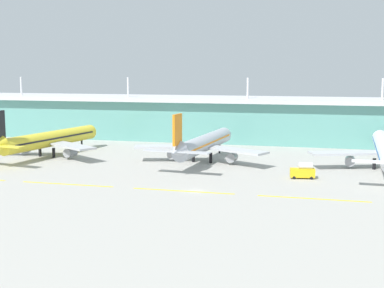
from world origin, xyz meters
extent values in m
plane|color=#A8A59E|center=(0.00, 0.00, 0.00)|extent=(600.00, 600.00, 0.00)
cube|color=#5B9E93|center=(0.00, 102.24, 8.97)|extent=(280.00, 28.00, 17.95)
cube|color=silver|center=(0.00, 102.24, 18.85)|extent=(288.00, 34.00, 1.80)
cylinder|color=silver|center=(-112.00, 96.64, 24.25)|extent=(0.90, 0.90, 9.00)
cylinder|color=silver|center=(-56.00, 96.64, 24.25)|extent=(0.90, 0.90, 9.00)
cylinder|color=silver|center=(0.00, 96.64, 24.25)|extent=(0.90, 0.90, 9.00)
cylinder|color=silver|center=(56.00, 96.64, 24.25)|extent=(0.90, 0.90, 9.00)
cylinder|color=yellow|center=(-66.01, 42.73, 6.50)|extent=(14.53, 49.44, 5.80)
cone|color=yellow|center=(-61.23, 68.90, 6.50)|extent=(6.14, 4.92, 5.51)
cube|color=yellow|center=(-65.46, 15.09, 7.50)|extent=(10.41, 4.94, 0.36)
cube|color=#B7BABF|center=(-78.60, 40.54, 5.20)|extent=(24.88, 11.51, 0.70)
cylinder|color=gray|center=(-77.16, 41.74, 2.40)|extent=(3.96, 5.00, 3.20)
cube|color=#B7BABF|center=(-54.99, 36.23, 5.20)|extent=(23.92, 18.58, 0.70)
cylinder|color=gray|center=(-55.92, 37.86, 2.40)|extent=(3.96, 5.00, 3.20)
cylinder|color=black|center=(-62.70, 60.88, 1.80)|extent=(0.70, 0.70, 3.60)
cylinder|color=black|center=(-69.69, 40.36, 1.80)|extent=(1.10, 1.10, 3.60)
cylinder|color=black|center=(-63.40, 39.21, 1.80)|extent=(1.10, 1.10, 3.60)
cube|color=black|center=(-66.01, 42.73, 6.90)|extent=(13.69, 44.61, 0.60)
cylinder|color=#ADB2BC|center=(-7.71, 45.76, 6.50)|extent=(10.31, 49.93, 5.80)
cone|color=#ADB2BC|center=(-5.26, 72.45, 6.50)|extent=(5.85, 4.49, 5.51)
cone|color=#ADB2BC|center=(-10.25, 18.07, 7.70)|extent=(5.51, 7.05, 5.72)
cube|color=orange|center=(-10.16, 19.07, 14.15)|extent=(1.28, 6.44, 9.50)
cube|color=#ADB2BC|center=(-15.68, 19.07, 7.50)|extent=(10.25, 4.10, 0.36)
cube|color=#ADB2BC|center=(-4.73, 18.07, 7.50)|extent=(10.25, 4.10, 0.36)
cube|color=#B7BABF|center=(-20.06, 42.45, 5.20)|extent=(24.94, 13.43, 0.70)
cylinder|color=gray|center=(-18.74, 43.78, 2.40)|extent=(3.60, 4.77, 3.20)
cube|color=#B7BABF|center=(3.84, 40.26, 5.20)|extent=(24.45, 17.03, 0.70)
cylinder|color=gray|center=(2.77, 41.81, 2.40)|extent=(3.60, 4.77, 3.20)
cylinder|color=black|center=(-6.01, 64.29, 1.80)|extent=(0.70, 0.70, 3.60)
cylinder|color=black|center=(-11.17, 43.07, 1.80)|extent=(1.10, 1.10, 3.60)
cylinder|color=black|center=(-4.80, 42.48, 1.80)|extent=(1.10, 1.10, 3.60)
cube|color=orange|center=(-7.71, 45.76, 6.90)|extent=(9.89, 44.99, 0.60)
cone|color=white|center=(54.12, 79.19, 6.50)|extent=(5.69, 4.25, 5.51)
cube|color=white|center=(45.61, 14.60, 7.50)|extent=(10.14, 3.66, 0.36)
cube|color=#B7BABF|center=(40.43, 43.15, 5.20)|extent=(24.90, 14.37, 0.70)
cylinder|color=gray|center=(41.70, 44.54, 2.40)|extent=(3.40, 4.64, 3.20)
cylinder|color=black|center=(53.67, 69.65, 1.80)|extent=(0.70, 0.70, 3.60)
cylinder|color=black|center=(49.29, 44.17, 1.80)|extent=(1.10, 1.10, 3.60)
cube|color=yellow|center=(-37.00, -0.90, 0.02)|extent=(28.00, 0.70, 0.04)
cube|color=yellow|center=(-3.00, -0.90, 0.02)|extent=(28.00, 0.70, 0.04)
cube|color=yellow|center=(31.00, -0.90, 0.02)|extent=(28.00, 0.70, 0.04)
cube|color=gold|center=(27.23, 23.57, 1.75)|extent=(7.52, 3.68, 2.60)
cylinder|color=silver|center=(28.02, 23.70, 3.95)|extent=(4.26, 2.59, 2.00)
cylinder|color=black|center=(24.92, 22.03, 0.45)|extent=(0.94, 0.48, 0.90)
cylinder|color=black|center=(24.56, 24.34, 0.45)|extent=(0.94, 0.48, 0.90)
cylinder|color=black|center=(29.90, 22.81, 0.45)|extent=(0.94, 0.48, 0.90)
cylinder|color=black|center=(29.54, 25.12, 0.45)|extent=(0.94, 0.48, 0.90)
camera|label=1|loc=(32.79, -131.96, 32.07)|focal=48.72mm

